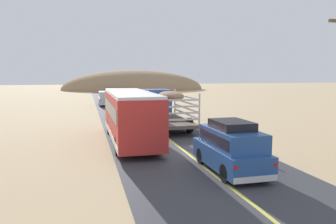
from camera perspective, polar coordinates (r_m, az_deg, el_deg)
name	(u,v)px	position (r m, az deg, el deg)	size (l,w,h in m)	color
ground_plane	(187,153)	(18.03, 3.29, -7.24)	(240.00, 240.00, 0.00)	tan
road_surface	(187,153)	(18.02, 3.29, -7.21)	(8.00, 120.00, 0.02)	#38383D
road_centre_line	(187,153)	(18.02, 3.29, -7.17)	(0.16, 117.60, 0.00)	#D8CC4C
suv_near	(231,147)	(14.67, 11.01, -5.99)	(1.90, 4.62, 2.29)	#264C8C
livestock_truck	(161,104)	(27.95, -1.19, 1.48)	(2.53, 9.70, 3.02)	#3359A5
bus	(130,115)	(20.67, -6.68, -0.55)	(2.54, 10.00, 3.21)	red
car_far	(106,98)	(45.37, -10.91, 2.49)	(1.90, 4.62, 1.93)	silver
distant_hill	(134,90)	(90.42, -6.03, 3.95)	(38.83, 25.66, 10.73)	#957553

